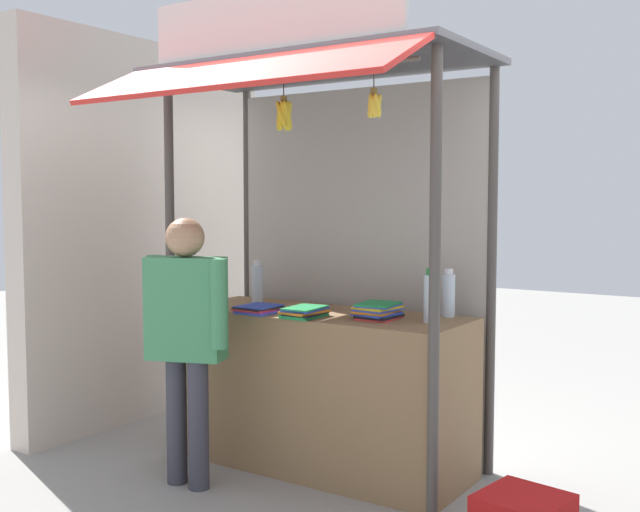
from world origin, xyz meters
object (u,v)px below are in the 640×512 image
water_bottle_far_right (431,297)px  magazine_stack_left (305,312)px  banana_bunch_leftmost (284,115)px  water_bottle_right (257,283)px  magazine_stack_rear_center (259,309)px  banana_bunch_inner_left (374,105)px  water_bottle_mid_left (448,294)px  vendor_person (186,326)px  magazine_stack_far_left (378,311)px

water_bottle_far_right → magazine_stack_left: water_bottle_far_right is taller
banana_bunch_leftmost → water_bottle_right: bearing=138.4°
magazine_stack_rear_center → banana_bunch_leftmost: banana_bunch_leftmost is taller
magazine_stack_left → banana_bunch_leftmost: bearing=-86.1°
water_bottle_far_right → banana_bunch_inner_left: banana_bunch_inner_left is taller
water_bottle_mid_left → banana_bunch_inner_left: 1.28m
water_bottle_right → vendor_person: size_ratio=0.18×
banana_bunch_inner_left → magazine_stack_left: bearing=159.5°
water_bottle_right → magazine_stack_far_left: size_ratio=1.02×
magazine_stack_left → vendor_person: (-0.50, -0.49, -0.06)m
vendor_person → magazine_stack_left: bearing=24.3°
magazine_stack_rear_center → banana_bunch_inner_left: size_ratio=1.01×
water_bottle_far_right → magazine_stack_far_left: (-0.32, -0.05, -0.10)m
water_bottle_mid_left → water_bottle_far_right: (0.01, -0.26, 0.01)m
magazine_stack_rear_center → banana_bunch_inner_left: banana_bunch_inner_left is taller
magazine_stack_far_left → magazine_stack_rear_center: magazine_stack_far_left is taller
magazine_stack_left → water_bottle_far_right: bearing=18.3°
water_bottle_far_right → magazine_stack_rear_center: (-1.05, -0.25, -0.12)m
magazine_stack_left → magazine_stack_rear_center: (-0.34, -0.01, -0.01)m
magazine_stack_rear_center → banana_bunch_leftmost: (0.35, -0.21, 1.14)m
magazine_stack_far_left → water_bottle_mid_left: bearing=44.8°
water_bottle_mid_left → water_bottle_right: 1.35m
water_bottle_right → water_bottle_far_right: bearing=-5.2°
magazine_stack_left → magazine_stack_far_left: 0.44m
water_bottle_far_right → magazine_stack_rear_center: size_ratio=1.13×
water_bottle_far_right → banana_bunch_inner_left: 1.14m
water_bottle_far_right → magazine_stack_left: size_ratio=1.03×
water_bottle_far_right → magazine_stack_far_left: water_bottle_far_right is taller
magazine_stack_left → magazine_stack_far_left: bearing=25.6°
water_bottle_right → banana_bunch_inner_left: (1.23, -0.58, 1.05)m
water_bottle_mid_left → water_bottle_right: size_ratio=1.00×
banana_bunch_inner_left → vendor_person: banana_bunch_inner_left is taller
magazine_stack_left → vendor_person: 0.70m
banana_bunch_inner_left → water_bottle_far_right: bearing=75.5°
water_bottle_mid_left → magazine_stack_left: bearing=-144.8°
magazine_stack_far_left → vendor_person: vendor_person is taller
magazine_stack_rear_center → magazine_stack_far_left: bearing=15.4°
banana_bunch_inner_left → banana_bunch_leftmost: same height
water_bottle_right → water_bottle_far_right: water_bottle_far_right is taller
banana_bunch_inner_left → banana_bunch_leftmost: 0.58m
banana_bunch_leftmost → vendor_person: (-0.51, -0.26, -1.20)m
vendor_person → banana_bunch_leftmost: bearing=7.1°
water_bottle_mid_left → magazine_stack_rear_center: size_ratio=1.06×
magazine_stack_rear_center → vendor_person: vendor_person is taller
water_bottle_mid_left → water_bottle_far_right: bearing=-87.8°
magazine_stack_rear_center → vendor_person: size_ratio=0.17×
water_bottle_right → water_bottle_far_right: size_ratio=0.93×
water_bottle_mid_left → water_bottle_far_right: 0.26m
magazine_stack_far_left → banana_bunch_leftmost: (-0.38, -0.41, 1.12)m
magazine_stack_left → banana_bunch_inner_left: size_ratio=1.11×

